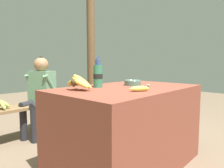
% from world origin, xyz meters
% --- Properties ---
extents(ground_plane, '(12.00, 12.00, 0.00)m').
position_xyz_m(ground_plane, '(0.00, 0.00, 0.00)').
color(ground_plane, '#75604C').
extents(market_counter, '(1.43, 0.89, 0.78)m').
position_xyz_m(market_counter, '(0.00, 0.00, 0.39)').
color(market_counter, brown).
rests_on(market_counter, ground_plane).
extents(banana_bunch_ripe, '(0.18, 0.30, 0.15)m').
position_xyz_m(banana_bunch_ripe, '(-0.47, 0.17, 0.85)').
color(banana_bunch_ripe, '#4C381E').
rests_on(banana_bunch_ripe, market_counter).
extents(serving_bowl, '(0.17, 0.17, 0.06)m').
position_xyz_m(serving_bowl, '(0.17, 0.07, 0.81)').
color(serving_bowl, '#4C6B5B').
rests_on(serving_bowl, market_counter).
extents(water_bottle, '(0.09, 0.09, 0.30)m').
position_xyz_m(water_bottle, '(-0.20, 0.21, 0.89)').
color(water_bottle, '#337556').
rests_on(water_bottle, market_counter).
extents(loose_banana_front, '(0.18, 0.12, 0.05)m').
position_xyz_m(loose_banana_front, '(-0.17, -0.26, 0.80)').
color(loose_banana_front, '#E0C64C').
rests_on(loose_banana_front, market_counter).
extents(knife, '(0.20, 0.14, 0.02)m').
position_xyz_m(knife, '(0.17, -0.12, 0.79)').
color(knife, '#BCBCC1').
rests_on(knife, market_counter).
extents(wooden_bench, '(1.58, 0.32, 0.46)m').
position_xyz_m(wooden_bench, '(-0.24, 1.42, 0.38)').
color(wooden_bench, brown).
rests_on(wooden_bench, ground_plane).
extents(seated_vendor, '(0.46, 0.43, 1.11)m').
position_xyz_m(seated_vendor, '(-0.19, 1.38, 0.65)').
color(seated_vendor, '#232328').
rests_on(seated_vendor, ground_plane).
extents(banana_bunch_green, '(0.17, 0.29, 0.13)m').
position_xyz_m(banana_bunch_green, '(-0.65, 1.42, 0.52)').
color(banana_bunch_green, '#4C381E').
rests_on(banana_bunch_green, wooden_bench).
extents(support_post_far, '(0.15, 0.15, 2.30)m').
position_xyz_m(support_post_far, '(1.02, 1.67, 1.15)').
color(support_post_far, brown).
rests_on(support_post_far, ground_plane).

